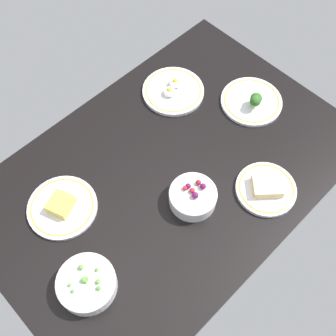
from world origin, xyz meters
The scene contains 7 objects.
dining_table centered at (0.00, 0.00, 2.00)cm, with size 124.78×83.81×4.00cm, color black.
bowl_berries centered at (-2.10, -13.33, 7.03)cm, with size 15.26×15.26×7.28cm.
plate_eggs centered at (25.06, 22.84, 5.08)cm, with size 22.94×22.94×4.80cm.
bowl_peas centered at (-43.22, -11.25, 6.88)cm, with size 17.07×17.07×6.57cm.
plate_sandwich centered at (17.65, -27.36, 5.37)cm, with size 19.74×19.74×4.58cm.
plate_cheese centered at (-33.40, 13.75, 5.15)cm, with size 22.20×22.20×4.63cm.
plate_broccoli centered at (41.99, -1.06, 5.34)cm, with size 22.47×22.47×7.05cm.
Camera 1 is at (-48.22, -49.19, 126.18)cm, focal length 44.91 mm.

